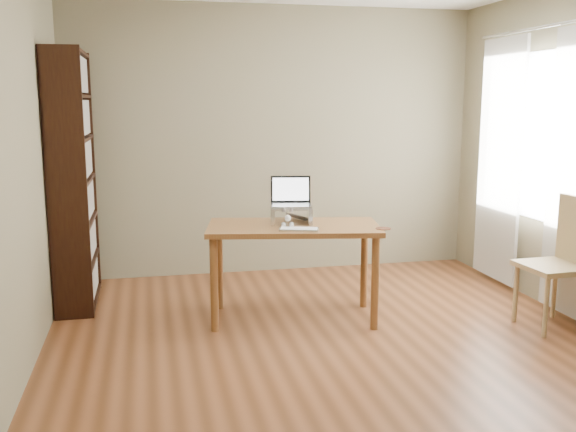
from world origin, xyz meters
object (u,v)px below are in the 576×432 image
(chair, at_px, (563,258))
(cat, at_px, (286,214))
(laptop, at_px, (290,198))
(desk, at_px, (293,238))
(bookshelf, at_px, (73,180))
(keyboard, at_px, (299,229))

(chair, bearing_deg, cat, 155.96)
(laptop, bearing_deg, desk, -79.45)
(bookshelf, bearing_deg, cat, -22.11)
(laptop, xyz_separation_m, chair, (1.93, -0.75, -0.40))
(desk, bearing_deg, cat, 118.50)
(desk, xyz_separation_m, keyboard, (-0.01, -0.22, 0.12))
(desk, bearing_deg, bookshelf, 165.68)
(desk, xyz_separation_m, chair, (1.93, -0.61, -0.11))
(bookshelf, xyz_separation_m, keyboard, (1.67, -1.00, -0.29))
(laptop, relative_size, chair, 0.35)
(keyboard, bearing_deg, bookshelf, 167.15)
(laptop, distance_m, chair, 2.11)
(keyboard, height_order, chair, chair)
(desk, xyz_separation_m, laptop, (-0.00, 0.14, 0.29))
(keyboard, bearing_deg, laptop, 106.58)
(cat, height_order, chair, chair)
(chair, bearing_deg, keyboard, 164.71)
(desk, xyz_separation_m, cat, (-0.04, 0.11, 0.18))
(bookshelf, xyz_separation_m, chair, (3.61, -1.40, -0.51))
(bookshelf, bearing_deg, desk, -24.86)
(laptop, height_order, chair, laptop)
(desk, distance_m, cat, 0.21)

